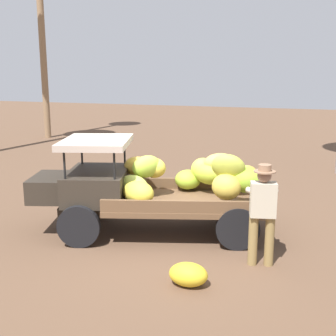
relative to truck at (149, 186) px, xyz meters
The scene contains 4 objects.
ground_plane 0.94m from the truck, 113.92° to the left, with size 60.00×60.00×0.00m, color brown.
truck is the anchor object (origin of this frame).
farmer 2.39m from the truck, 159.90° to the left, with size 0.53×0.49×1.66m.
loose_banana_bunch 2.42m from the truck, 125.35° to the left, with size 0.58×0.41×0.35m, color gold.
Camera 1 is at (-2.85, 7.33, 3.08)m, focal length 46.71 mm.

